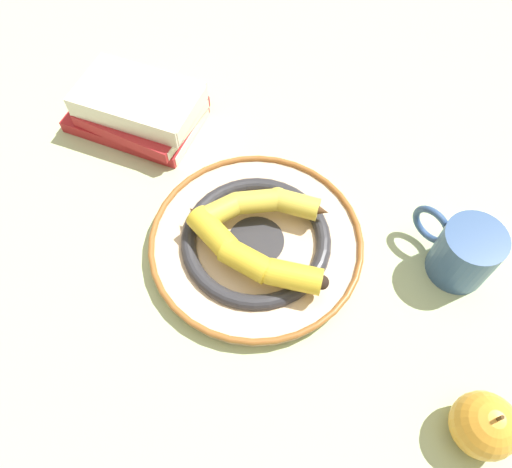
{
  "coord_description": "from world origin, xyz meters",
  "views": [
    {
      "loc": [
        0.09,
        0.36,
        0.63
      ],
      "look_at": [
        -0.03,
        0.04,
        0.04
      ],
      "focal_mm": 35.0,
      "sensor_mm": 36.0,
      "label": 1
    }
  ],
  "objects_px": {
    "decorative_bowl": "(256,242)",
    "apple": "(484,425)",
    "banana_b": "(248,254)",
    "book_stack": "(140,109)",
    "coffee_mug": "(464,251)",
    "banana_a": "(260,206)"
  },
  "relations": [
    {
      "from": "decorative_bowl",
      "to": "apple",
      "type": "distance_m",
      "value": 0.36
    },
    {
      "from": "apple",
      "to": "coffee_mug",
      "type": "bearing_deg",
      "value": -116.36
    },
    {
      "from": "banana_b",
      "to": "book_stack",
      "type": "relative_size",
      "value": 0.77
    },
    {
      "from": "banana_a",
      "to": "book_stack",
      "type": "xyz_separation_m",
      "value": [
        0.11,
        -0.25,
        -0.01
      ]
    },
    {
      "from": "banana_a",
      "to": "coffee_mug",
      "type": "distance_m",
      "value": 0.28
    },
    {
      "from": "decorative_bowl",
      "to": "banana_b",
      "type": "bearing_deg",
      "value": 54.49
    },
    {
      "from": "coffee_mug",
      "to": "apple",
      "type": "distance_m",
      "value": 0.22
    },
    {
      "from": "book_stack",
      "to": "coffee_mug",
      "type": "relative_size",
      "value": 1.91
    },
    {
      "from": "decorative_bowl",
      "to": "book_stack",
      "type": "relative_size",
      "value": 1.25
    },
    {
      "from": "apple",
      "to": "decorative_bowl",
      "type": "bearing_deg",
      "value": -65.13
    },
    {
      "from": "banana_b",
      "to": "coffee_mug",
      "type": "relative_size",
      "value": 1.48
    },
    {
      "from": "decorative_bowl",
      "to": "apple",
      "type": "bearing_deg",
      "value": 114.87
    },
    {
      "from": "banana_a",
      "to": "book_stack",
      "type": "relative_size",
      "value": 0.77
    },
    {
      "from": "book_stack",
      "to": "apple",
      "type": "xyz_separation_m",
      "value": [
        -0.24,
        0.61,
        0.0
      ]
    },
    {
      "from": "banana_a",
      "to": "apple",
      "type": "relative_size",
      "value": 2.14
    },
    {
      "from": "book_stack",
      "to": "banana_a",
      "type": "bearing_deg",
      "value": -26.97
    },
    {
      "from": "coffee_mug",
      "to": "apple",
      "type": "relative_size",
      "value": 1.45
    },
    {
      "from": "coffee_mug",
      "to": "decorative_bowl",
      "type": "bearing_deg",
      "value": 43.94
    },
    {
      "from": "banana_a",
      "to": "book_stack",
      "type": "distance_m",
      "value": 0.28
    },
    {
      "from": "book_stack",
      "to": "apple",
      "type": "bearing_deg",
      "value": -29.17
    },
    {
      "from": "banana_a",
      "to": "banana_b",
      "type": "relative_size",
      "value": 1.0
    },
    {
      "from": "banana_b",
      "to": "book_stack",
      "type": "xyz_separation_m",
      "value": [
        0.07,
        -0.32,
        -0.01
      ]
    }
  ]
}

